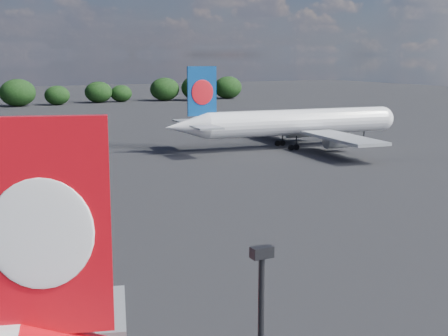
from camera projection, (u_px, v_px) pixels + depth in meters
name	position (u px, v px, depth m)	size (l,w,h in m)	color
china_southern_airliner	(291.00, 123.00, 109.26)	(43.94, 41.85, 14.33)	white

